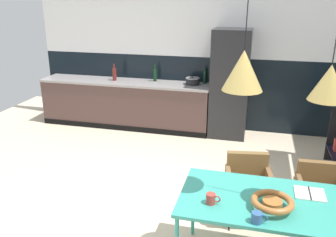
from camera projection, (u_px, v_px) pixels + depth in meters
name	position (u px, v px, depth m)	size (l,w,h in m)	color
ground_plane	(148.00, 223.00, 3.94)	(8.66, 8.66, 0.00)	beige
back_wall_splashback_dark	(199.00, 92.00, 6.71)	(6.27, 0.12, 1.35)	black
back_wall_panel_upper	(201.00, 19.00, 6.27)	(6.27, 0.12, 1.35)	white
kitchen_counter	(126.00, 104.00, 6.78)	(3.27, 0.63, 0.88)	#503834
refrigerator_column	(230.00, 84.00, 6.15)	(0.64, 0.60, 1.89)	#232326
dining_table	(270.00, 205.00, 3.01)	(1.55, 0.84, 0.76)	teal
armchair_facing_counter	(320.00, 188.00, 3.76)	(0.52, 0.50, 0.71)	brown
armchair_corner_seat	(248.00, 178.00, 3.88)	(0.55, 0.54, 0.75)	brown
fruit_bowl	(272.00, 202.00, 2.86)	(0.35, 0.35, 0.10)	#B2662D
open_book	(310.00, 194.00, 3.09)	(0.26, 0.23, 0.02)	white
mug_short_terracotta	(257.00, 218.00, 2.69)	(0.13, 0.09, 0.09)	#335B93
mug_tall_blue	(211.00, 199.00, 2.93)	(0.12, 0.08, 0.09)	#B23D33
cooking_pot	(193.00, 81.00, 6.36)	(0.25, 0.25, 0.15)	black
bottle_spice_small	(155.00, 74.00, 6.60)	(0.06, 0.06, 0.32)	#0F3319
bottle_oil_tall	(205.00, 77.00, 6.42)	(0.06, 0.06, 0.31)	#0F3319
bottle_vinegar_dark	(114.00, 74.00, 6.66)	(0.08, 0.08, 0.32)	maroon
pendant_lamp_over_table_near	(243.00, 70.00, 2.72)	(0.32, 0.32, 0.94)	black
pendant_lamp_over_table_far	(329.00, 83.00, 2.54)	(0.28, 0.28, 0.97)	black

